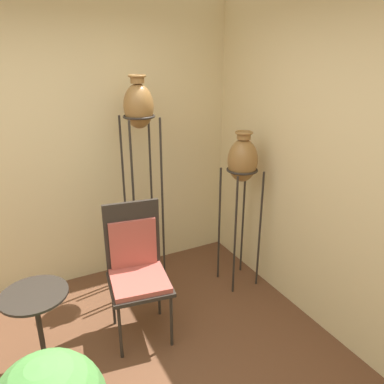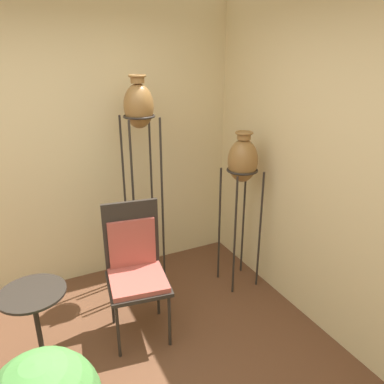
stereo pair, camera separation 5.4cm
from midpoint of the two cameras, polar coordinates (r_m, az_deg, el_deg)
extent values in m
cube|color=beige|center=(3.58, -22.99, 5.80)|extent=(7.76, 0.06, 2.70)
cube|color=beige|center=(2.78, 25.16, 1.46)|extent=(0.06, 7.76, 2.70)
cylinder|color=#28231E|center=(3.36, -9.21, -3.23)|extent=(0.02, 0.02, 1.65)
cylinder|color=#28231E|center=(3.44, -4.95, -2.42)|extent=(0.02, 0.02, 1.65)
cylinder|color=#28231E|center=(3.60, -10.59, -1.66)|extent=(0.02, 0.02, 1.65)
cylinder|color=#28231E|center=(3.68, -6.58, -0.93)|extent=(0.02, 0.02, 1.65)
torus|color=#28231E|center=(3.29, -8.54, 11.33)|extent=(0.28, 0.28, 0.02)
ellipsoid|color=olive|center=(3.27, -8.63, 12.79)|extent=(0.26, 0.26, 0.38)
cylinder|color=olive|center=(3.25, -8.84, 16.57)|extent=(0.11, 0.11, 0.06)
torus|color=olive|center=(3.25, -8.87, 17.08)|extent=(0.15, 0.15, 0.02)
cylinder|color=#28231E|center=(3.44, 6.13, -6.88)|extent=(0.02, 0.02, 1.17)
cylinder|color=#28231E|center=(3.59, 9.86, -5.88)|extent=(0.02, 0.02, 1.17)
cylinder|color=#28231E|center=(3.65, 3.75, -5.11)|extent=(0.02, 0.02, 1.17)
cylinder|color=#28231E|center=(3.79, 7.36, -4.23)|extent=(0.02, 0.02, 1.17)
torus|color=#28231E|center=(3.40, 7.19, 3.37)|extent=(0.28, 0.28, 0.02)
ellipsoid|color=olive|center=(3.37, 7.26, 4.79)|extent=(0.27, 0.27, 0.39)
cylinder|color=olive|center=(3.32, 7.43, 8.49)|extent=(0.12, 0.12, 0.06)
torus|color=olive|center=(3.31, 7.46, 8.97)|extent=(0.16, 0.16, 0.02)
cylinder|color=#28231E|center=(2.99, -11.43, -20.23)|extent=(0.02, 0.02, 0.46)
cylinder|color=#28231E|center=(3.04, -3.70, -19.00)|extent=(0.02, 0.02, 0.46)
cylinder|color=#28231E|center=(3.30, -12.42, -15.88)|extent=(0.02, 0.02, 0.46)
cylinder|color=#28231E|center=(3.34, -5.53, -14.87)|extent=(0.02, 0.02, 0.46)
cube|color=#28231E|center=(3.02, -8.52, -13.73)|extent=(0.52, 0.52, 0.03)
cube|color=#A84C42|center=(3.00, -8.56, -13.17)|extent=(0.48, 0.48, 0.04)
cube|color=#28231E|center=(3.04, -9.59, -6.67)|extent=(0.44, 0.10, 0.59)
cube|color=#A84C42|center=(3.04, -9.44, -7.88)|extent=(0.37, 0.08, 0.41)
cylinder|color=#28231E|center=(3.17, -21.60, -24.26)|extent=(0.26, 0.26, 0.01)
cylinder|color=#28231E|center=(2.95, -22.51, -19.58)|extent=(0.04, 0.04, 0.66)
cylinder|color=#28231E|center=(2.75, -23.49, -14.17)|extent=(0.44, 0.44, 0.02)
camera|label=1|loc=(0.03, -90.45, -0.17)|focal=35.00mm
camera|label=2|loc=(0.03, 89.55, 0.17)|focal=35.00mm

